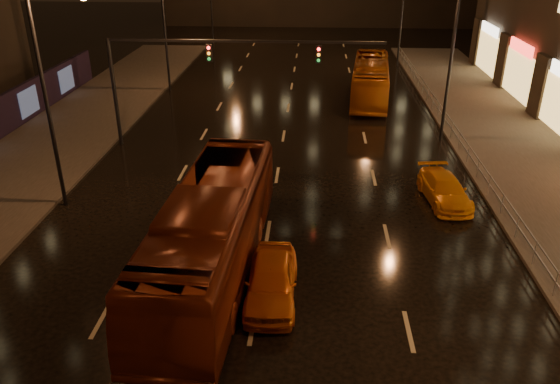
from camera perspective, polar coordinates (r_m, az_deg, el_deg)
name	(u,v)px	position (r m, az deg, el deg)	size (l,w,h in m)	color
ground	(282,148)	(32.16, 0.18, 4.67)	(140.00, 140.00, 0.00)	black
sidewalk_left	(16,175)	(31.42, -25.83, 1.61)	(7.00, 70.00, 0.15)	#38332D
sidewalk_right	(550,189)	(29.88, 26.36, 0.31)	(7.00, 70.00, 0.15)	#38332D
traffic_signal	(191,66)	(31.47, -9.29, 12.89)	(15.31, 0.32, 6.20)	black
railing_right	(469,149)	(31.09, 19.12, 4.22)	(0.05, 56.00, 1.00)	#99999E
bus_red	(212,232)	(19.88, -7.15, -4.16)	(2.88, 12.30, 3.43)	#601E0D
bus_curb	(370,80)	(41.98, 9.43, 11.51)	(2.49, 10.66, 2.97)	#AA5211
taxi_near	(271,280)	(18.89, -0.90, -9.23)	(1.72, 4.27, 1.46)	orange
taxi_far	(444,190)	(26.56, 16.81, 0.23)	(1.72, 4.22, 1.22)	orange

